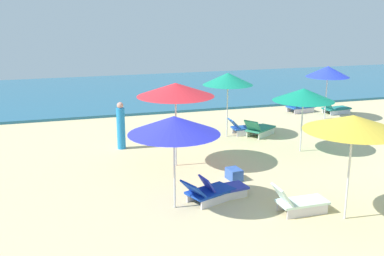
{
  "coord_description": "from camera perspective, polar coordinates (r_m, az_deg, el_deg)",
  "views": [
    {
      "loc": [
        -3.07,
        -3.47,
        4.89
      ],
      "look_at": [
        0.96,
        9.71,
        1.29
      ],
      "focal_mm": 43.32,
      "sensor_mm": 36.0,
      "label": 1
    }
  ],
  "objects": [
    {
      "name": "ocean",
      "position": [
        27.74,
        -10.42,
        4.37
      ],
      "size": [
        60.0,
        12.65,
        0.12
      ],
      "primitive_type": "cube",
      "color": "#236283",
      "rests_on": "ground_plane"
    },
    {
      "name": "lounge_chair_1_0",
      "position": [
        11.73,
        12.98,
        -8.87
      ],
      "size": [
        1.36,
        0.61,
        0.76
      ],
      "rotation": [
        0.0,
        0.0,
        1.58
      ],
      "color": "silver",
      "rests_on": "ground_plane"
    },
    {
      "name": "umbrella_2",
      "position": [
        16.2,
        13.57,
        4.01
      ],
      "size": [
        2.1,
        2.1,
        2.23
      ],
      "color": "silver",
      "rests_on": "ground_plane"
    },
    {
      "name": "lounge_chair_6_1",
      "position": [
        18.46,
        6.66,
        0.03
      ],
      "size": [
        1.46,
        0.59,
        0.66
      ],
      "rotation": [
        0.0,
        0.0,
        1.58
      ],
      "color": "silver",
      "rests_on": "ground_plane"
    },
    {
      "name": "lounge_chair_0_0",
      "position": [
        12.34,
        3.73,
        -7.47
      ],
      "size": [
        1.34,
        0.75,
        0.66
      ],
      "rotation": [
        0.0,
        0.0,
        1.72
      ],
      "color": "silver",
      "rests_on": "ground_plane"
    },
    {
      "name": "umbrella_4",
      "position": [
        14.2,
        -2.04,
        4.74
      ],
      "size": [
        2.4,
        2.4,
        2.66
      ],
      "color": "silver",
      "rests_on": "ground_plane"
    },
    {
      "name": "umbrella_7",
      "position": [
        21.43,
        16.37,
        6.68
      ],
      "size": [
        1.9,
        1.9,
        2.38
      ],
      "color": "silver",
      "rests_on": "ground_plane"
    },
    {
      "name": "lounge_chair_7_1",
      "position": [
        22.96,
        17.16,
        2.33
      ],
      "size": [
        1.48,
        0.79,
        0.67
      ],
      "rotation": [
        0.0,
        0.0,
        1.68
      ],
      "color": "silver",
      "rests_on": "ground_plane"
    },
    {
      "name": "lounge_chair_6_0",
      "position": [
        18.26,
        8.28,
        -0.13
      ],
      "size": [
        1.54,
        1.32,
        0.73
      ],
      "rotation": [
        0.0,
        0.0,
        2.17
      ],
      "color": "silver",
      "rests_on": "ground_plane"
    },
    {
      "name": "umbrella_6",
      "position": [
        17.66,
        4.43,
        6.05
      ],
      "size": [
        1.92,
        1.92,
        2.49
      ],
      "color": "silver",
      "rests_on": "ground_plane"
    },
    {
      "name": "lounge_chair_0_1",
      "position": [
        12.06,
        1.88,
        -7.89
      ],
      "size": [
        1.52,
        1.12,
        0.67
      ],
      "rotation": [
        0.0,
        0.0,
        1.95
      ],
      "color": "silver",
      "rests_on": "ground_plane"
    },
    {
      "name": "cooler_box_0",
      "position": [
        13.65,
        5.2,
        -5.67
      ],
      "size": [
        0.41,
        0.53,
        0.33
      ],
      "primitive_type": "cube",
      "rotation": [
        0.0,
        0.0,
        1.69
      ],
      "color": "#345CB6",
      "rests_on": "ground_plane"
    },
    {
      "name": "umbrella_1",
      "position": [
        11.07,
        19.23,
        0.57
      ],
      "size": [
        2.26,
        2.26,
        2.54
      ],
      "color": "silver",
      "rests_on": "ground_plane"
    },
    {
      "name": "umbrella_0",
      "position": [
        11.12,
        -2.23,
        0.36
      ],
      "size": [
        2.25,
        2.25,
        2.37
      ],
      "color": "silver",
      "rests_on": "ground_plane"
    },
    {
      "name": "lounge_chair_7_0",
      "position": [
        22.78,
        13.01,
        2.58
      ],
      "size": [
        1.46,
        0.83,
        0.77
      ],
      "rotation": [
        0.0,
        0.0,
        1.7
      ],
      "color": "silver",
      "rests_on": "ground_plane"
    },
    {
      "name": "beachgoer_1",
      "position": [
        16.53,
        -8.74,
        0.17
      ],
      "size": [
        0.41,
        0.41,
        1.69
      ],
      "rotation": [
        0.0,
        0.0,
        0.92
      ],
      "color": "#2286CF",
      "rests_on": "ground_plane"
    }
  ]
}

